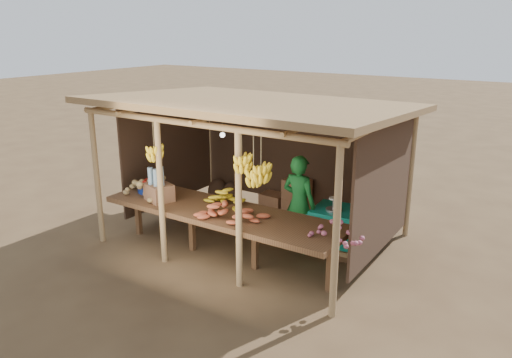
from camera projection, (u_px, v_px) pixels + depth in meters
The scene contains 13 objects.
ground at pixel (256, 238), 8.50m from camera, with size 60.00×60.00×0.00m, color brown.
stall_structure at pixel (256, 127), 7.92m from camera, with size 4.70×3.50×2.43m.
counter at pixel (222, 214), 7.52m from camera, with size 3.90×1.05×0.80m.
potato_heap at pixel (146, 185), 8.12m from camera, with size 0.89×0.53×0.36m, color #A08552, non-canonical shape.
sweet_potato_heap at pixel (231, 207), 7.14m from camera, with size 0.91×0.55×0.36m, color #C15431, non-canonical shape.
onion_heap at pixel (337, 227), 6.42m from camera, with size 0.68×0.41×0.35m, color #A95266, non-canonical shape.
banana_pile at pixel (227, 194), 7.69m from camera, with size 0.61×0.37×0.35m, color yellow, non-canonical shape.
tomato_basin at pixel (150, 187), 8.33m from camera, with size 0.40×0.40×0.21m.
bottle_box at pixel (159, 188), 7.87m from camera, with size 0.52×0.46×0.54m.
vendor at pixel (299, 204), 7.81m from camera, with size 0.57×0.38×1.57m, color #176727.
tarp_crate at pixel (339, 230), 7.84m from camera, with size 0.86×0.76×0.95m.
carton_stack at pixel (289, 200), 9.39m from camera, with size 0.97×0.38×0.73m.
burlap_sacks at pixel (224, 191), 10.20m from camera, with size 0.75×0.40×0.53m.
Camera 1 is at (4.26, -6.58, 3.44)m, focal length 35.00 mm.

